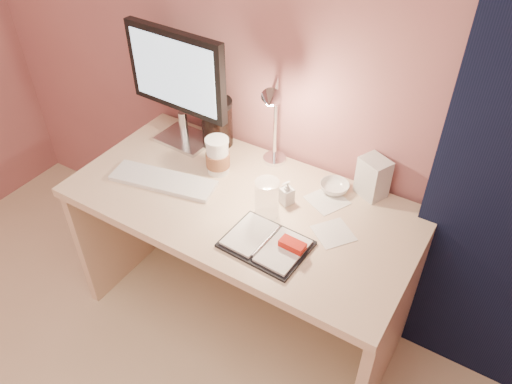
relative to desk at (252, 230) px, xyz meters
The scene contains 13 objects.
desk is the anchor object (origin of this frame).
monitor 0.72m from the desk, 162.74° to the left, with size 0.50×0.19×0.53m.
keyboard 0.44m from the desk, 156.16° to the right, with size 0.44×0.13×0.02m, color silver.
planner 0.40m from the desk, 47.29° to the right, with size 0.31×0.24×0.05m.
paper_b 0.45m from the desk, ahead, with size 0.13×0.13×0.00m, color silver.
paper_c 0.38m from the desk, 19.48° to the left, with size 0.14×0.14×0.00m, color silver.
coffee_cup 0.36m from the desk, behind, with size 0.10×0.10×0.16m.
clear_cup 0.35m from the desk, 37.07° to the right, with size 0.09×0.09×0.16m, color white.
bowl 0.41m from the desk, 30.94° to the left, with size 0.12×0.12×0.04m, color silver.
lotion_bottle 0.32m from the desk, ahead, with size 0.05×0.05×0.10m, color silver.
dark_jar 0.49m from the desk, 146.40° to the left, with size 0.14×0.14×0.20m, color black.
product_box 0.57m from the desk, 29.00° to the left, with size 0.11×0.09×0.17m, color beige.
desk_lamp 0.51m from the desk, 117.69° to the left, with size 0.17×0.26×0.43m.
Camera 1 is at (0.84, 0.14, 2.02)m, focal length 35.00 mm.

